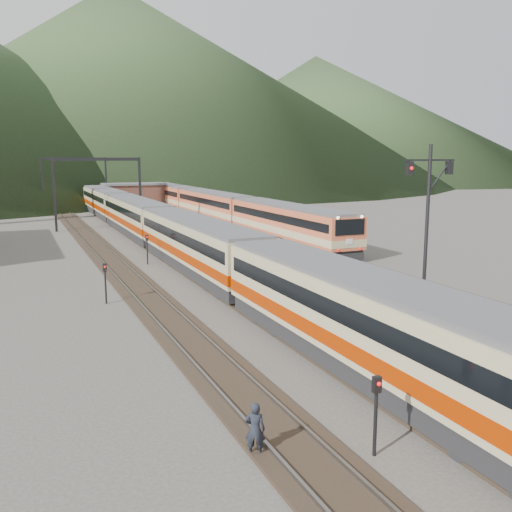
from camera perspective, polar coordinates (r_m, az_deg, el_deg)
name	(u,v)px	position (r m, az deg, el deg)	size (l,w,h in m)	color
ground	(504,459)	(17.64, 23.59, -18.09)	(400.00, 400.00, 0.00)	#47423D
track_main	(157,246)	(52.38, -9.92, 0.97)	(2.60, 200.00, 0.23)	black
track_far	(100,250)	(51.49, -15.34, 0.61)	(2.60, 200.00, 0.23)	black
track_second	(272,239)	(56.09, 1.58, 1.70)	(2.60, 200.00, 0.23)	black
platform	(222,241)	(51.98, -3.41, 1.52)	(8.00, 100.00, 1.00)	gray
gantry_near	(98,179)	(66.07, -15.53, 7.39)	(9.55, 0.25, 8.00)	black
gantry_far	(74,174)	(90.89, -17.70, 7.86)	(9.55, 0.25, 8.00)	black
station_shed	(134,193)	(90.27, -12.11, 6.18)	(9.40, 4.40, 3.10)	brown
hill_b	(116,83)	(245.79, -13.79, 16.48)	(220.00, 220.00, 75.00)	#284022
hill_c	(315,117)	(252.38, 5.90, 13.67)	(160.00, 160.00, 50.00)	#284022
main_train	(160,226)	(50.49, -9.55, 3.01)	(3.10, 84.95, 3.79)	tan
second_train	(213,205)	(72.14, -4.29, 5.13)	(3.09, 63.26, 3.77)	#CD5E39
signal_mast	(427,222)	(23.02, 16.73, 3.29)	(2.20, 0.29, 7.52)	black
short_signal_a	(376,405)	(16.13, 11.91, -14.38)	(0.22, 0.17, 2.27)	black
short_signal_b	(147,245)	(43.76, -10.84, 1.06)	(0.26, 0.22, 2.27)	black
short_signal_c	(105,278)	(32.49, -14.85, -2.13)	(0.24, 0.19, 2.27)	black
worker	(255,429)	(16.09, -0.10, -16.96)	(0.56, 0.37, 1.54)	black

